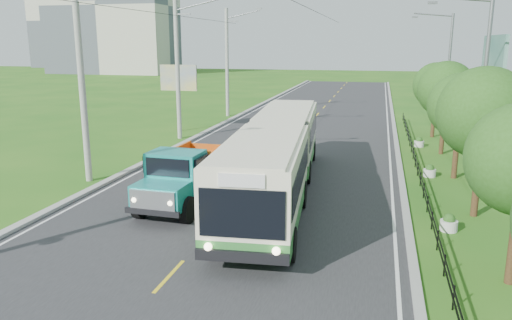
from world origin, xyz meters
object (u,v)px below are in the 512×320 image
at_px(pole_mid, 178,68).
at_px(pole_near, 82,80).
at_px(tree_fifth, 447,93).
at_px(billboard_right, 493,69).
at_px(planter_near, 449,223).
at_px(tree_back, 437,88).
at_px(tree_fourth, 461,109).
at_px(pole_far, 227,62).
at_px(bus, 277,152).
at_px(streetlight_mid, 481,83).
at_px(tree_third, 484,118).
at_px(billboard_left, 179,82).
at_px(streetlight_far, 446,69).
at_px(dump_truck, 185,173).
at_px(planter_mid, 430,171).
at_px(planter_far, 419,143).

bearing_deg(pole_mid, pole_near, -90.00).
relative_size(tree_fifth, billboard_right, 0.79).
bearing_deg(planter_near, tree_back, 86.43).
bearing_deg(tree_back, pole_near, -136.59).
bearing_deg(tree_fifth, tree_fourth, -90.00).
bearing_deg(pole_far, bus, -68.04).
height_order(tree_back, streetlight_mid, streetlight_mid).
distance_m(tree_third, billboard_left, 25.02).
height_order(pole_far, planter_near, pole_far).
height_order(pole_far, tree_fifth, pole_far).
distance_m(tree_fourth, tree_back, 12.00).
height_order(tree_third, streetlight_far, streetlight_far).
distance_m(tree_third, streetlight_far, 19.90).
bearing_deg(tree_third, planter_near, -120.41).
relative_size(tree_back, dump_truck, 0.90).
relative_size(tree_third, tree_fifth, 1.03).
xyz_separation_m(tree_third, tree_fifth, (-0.00, 12.00, -0.13)).
bearing_deg(dump_truck, billboard_left, 115.24).
xyz_separation_m(tree_back, streetlight_far, (0.79, 1.86, 1.25)).
height_order(planter_mid, billboard_left, billboard_left).
relative_size(planter_mid, dump_truck, 0.11).
bearing_deg(planter_mid, streetlight_far, 81.70).
bearing_deg(planter_far, tree_fifth, -55.95).
height_order(pole_mid, billboard_left, pole_mid).
distance_m(tree_fourth, tree_fifth, 6.01).
distance_m(pole_near, planter_mid, 18.23).
bearing_deg(planter_far, pole_mid, -176.61).
bearing_deg(tree_fifth, pole_far, 144.64).
distance_m(pole_near, planter_near, 17.79).
relative_size(tree_fourth, planter_near, 8.06).
bearing_deg(streetlight_far, tree_fifth, -95.71).
relative_size(tree_third, streetlight_mid, 0.66).
relative_size(planter_near, dump_truck, 0.11).
bearing_deg(tree_fifth, planter_near, -95.08).
distance_m(planter_far, billboard_right, 6.58).
relative_size(planter_mid, planter_far, 1.00).
relative_size(pole_near, planter_mid, 14.93).
xyz_separation_m(tree_back, planter_mid, (-1.26, -12.14, -3.37)).
height_order(tree_back, streetlight_far, streetlight_far).
xyz_separation_m(tree_fourth, planter_far, (-1.26, 7.86, -3.30)).
bearing_deg(tree_fifth, billboard_right, -3.30).
bearing_deg(tree_third, tree_back, 90.00).
bearing_deg(streetlight_far, planter_mid, -98.30).
height_order(planter_mid, bus, bus).
distance_m(planter_mid, bus, 8.95).
relative_size(pole_mid, tree_fourth, 1.85).
distance_m(streetlight_mid, billboard_right, 6.24).
xyz_separation_m(pole_near, tree_third, (18.12, -0.86, -1.11)).
height_order(tree_back, planter_far, tree_back).
height_order(bus, dump_truck, bus).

